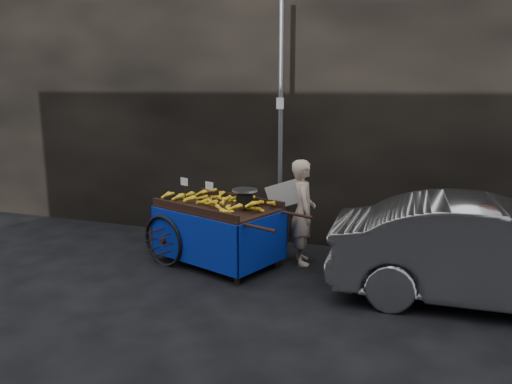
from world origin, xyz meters
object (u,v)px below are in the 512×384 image
at_px(parked_car, 494,253).
at_px(vendor, 303,212).
at_px(plastic_bag, 259,258).
at_px(banana_cart, 215,212).

bearing_deg(parked_car, vendor, 72.36).
relative_size(plastic_bag, parked_car, 0.06).
xyz_separation_m(banana_cart, parked_car, (3.84, -0.23, -0.15)).
bearing_deg(vendor, banana_cart, 87.40).
height_order(banana_cart, parked_car, parked_car).
distance_m(banana_cart, parked_car, 3.85).
bearing_deg(parked_car, plastic_bag, 80.48).
bearing_deg(plastic_bag, vendor, 28.47).
relative_size(vendor, parked_car, 0.40).
xyz_separation_m(banana_cart, vendor, (1.25, 0.43, -0.00)).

